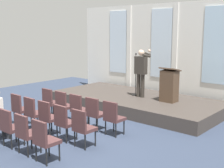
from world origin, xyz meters
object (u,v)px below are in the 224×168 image
at_px(lectern, 169,85).
at_px(chair_r2_c3, 26,132).
at_px(speaker, 141,70).
at_px(chair_r2_c4, 44,138).
at_px(chair_r0_c4, 113,116).
at_px(chair_r1_c3, 64,120).
at_px(mic_stand, 136,86).
at_px(chair_r2_c2, 10,125).
at_px(chair_r0_c2, 79,108).
at_px(chair_r1_c4, 82,126).
at_px(chair_r0_c3, 95,112).
at_px(chair_r0_c1, 64,104).
at_px(chair_r1_c0, 20,107).
at_px(chair_r1_c1, 33,111).
at_px(chair_r1_c2, 48,116).
at_px(chair_r0_c0, 50,101).

bearing_deg(lectern, chair_r2_c3, -97.53).
bearing_deg(lectern, speaker, -178.91).
bearing_deg(chair_r2_c4, chair_r0_c4, 90.00).
xyz_separation_m(chair_r1_c3, chair_r2_c3, (0.00, -1.11, 0.00)).
distance_m(mic_stand, chair_r2_c2, 5.16).
bearing_deg(speaker, chair_r0_c2, -93.88).
height_order(chair_r1_c3, chair_r1_c4, same).
height_order(chair_r0_c2, chair_r0_c3, same).
xyz_separation_m(speaker, chair_r2_c2, (-0.19, -5.06, -0.86)).
relative_size(chair_r0_c1, chair_r1_c3, 1.00).
relative_size(mic_stand, chair_r0_c2, 1.65).
xyz_separation_m(chair_r1_c0, chair_r1_c1, (0.66, 0.00, 0.00)).
height_order(chair_r0_c4, chair_r2_c3, same).
relative_size(lectern, chair_r1_c4, 1.23).
relative_size(chair_r1_c3, chair_r2_c2, 1.00).
xyz_separation_m(chair_r0_c2, chair_r1_c2, (0.00, -1.11, 0.00)).
distance_m(chair_r1_c3, chair_r1_c4, 0.66).
bearing_deg(mic_stand, chair_r0_c0, -112.57).
relative_size(chair_r1_c0, chair_r1_c1, 1.00).
bearing_deg(chair_r1_c4, lectern, 89.90).
relative_size(chair_r2_c2, chair_r2_c3, 1.00).
bearing_deg(chair_r2_c2, chair_r1_c2, 90.00).
distance_m(mic_stand, chair_r1_c4, 4.30).
xyz_separation_m(chair_r0_c2, chair_r0_c4, (1.33, 0.00, 0.00)).
relative_size(chair_r0_c0, chair_r0_c1, 1.00).
height_order(chair_r0_c3, chair_r1_c3, same).
relative_size(chair_r0_c0, chair_r1_c4, 1.00).
distance_m(mic_stand, chair_r1_c0, 4.23).
height_order(chair_r0_c4, chair_r1_c4, same).
distance_m(mic_stand, lectern, 1.46).
bearing_deg(chair_r0_c1, speaker, 73.21).
height_order(chair_r1_c1, chair_r2_c4, same).
distance_m(chair_r1_c1, chair_r2_c4, 2.28).
height_order(chair_r0_c2, chair_r1_c2, same).
xyz_separation_m(chair_r0_c2, chair_r1_c0, (-1.33, -1.11, 0.00)).
xyz_separation_m(lectern, chair_r1_c0, (-2.67, -3.97, -0.43)).
height_order(mic_stand, chair_r0_c2, mic_stand).
xyz_separation_m(chair_r0_c3, chair_r1_c4, (0.66, -1.11, 0.00)).
xyz_separation_m(speaker, chair_r1_c4, (1.14, -3.95, -0.86)).
bearing_deg(chair_r0_c1, lectern, 55.06).
xyz_separation_m(chair_r0_c0, chair_r1_c4, (2.66, -1.11, 0.00)).
bearing_deg(chair_r0_c2, chair_r0_c1, 180.00).
xyz_separation_m(chair_r1_c4, chair_r2_c4, (0.00, -1.11, 0.00)).
relative_size(speaker, chair_r0_c3, 1.80).
xyz_separation_m(chair_r0_c4, chair_r1_c3, (-0.66, -1.11, 0.00)).
bearing_deg(chair_r1_c4, chair_r0_c1, 150.95).
distance_m(chair_r1_c4, chair_r2_c3, 1.29).
height_order(lectern, chair_r1_c3, lectern).
xyz_separation_m(chair_r1_c3, chair_r2_c4, (0.66, -1.11, 0.00)).
bearing_deg(chair_r0_c0, lectern, 47.06).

